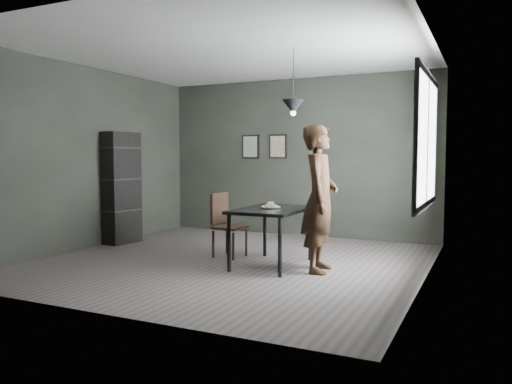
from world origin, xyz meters
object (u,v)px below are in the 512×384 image
at_px(woman, 320,198).
at_px(wood_chair, 225,220).
at_px(white_plate, 271,207).
at_px(pendant_lamp, 293,107).
at_px(shelf_unit, 121,188).
at_px(cafe_table, 272,214).

relative_size(woman, wood_chair, 2.01).
distance_m(white_plate, wood_chair, 0.88).
bearing_deg(wood_chair, woman, -6.29).
relative_size(woman, pendant_lamp, 2.10).
height_order(white_plate, wood_chair, wood_chair).
bearing_deg(woman, shelf_unit, 72.00).
bearing_deg(shelf_unit, white_plate, -3.55).
relative_size(wood_chair, shelf_unit, 0.50).
xyz_separation_m(woman, wood_chair, (-1.50, 0.32, -0.39)).
distance_m(cafe_table, shelf_unit, 2.98).
bearing_deg(woman, white_plate, 74.67).
height_order(white_plate, shelf_unit, shelf_unit).
bearing_deg(cafe_table, pendant_lamp, 21.80).
relative_size(cafe_table, woman, 0.66).
distance_m(woman, wood_chair, 1.59).
height_order(cafe_table, woman, woman).
height_order(white_plate, pendant_lamp, pendant_lamp).
bearing_deg(shelf_unit, woman, -2.92).
bearing_deg(wood_chair, pendant_lamp, -3.04).
bearing_deg(cafe_table, woman, -4.52).
distance_m(cafe_table, pendant_lamp, 1.41).
bearing_deg(pendant_lamp, woman, -20.18).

